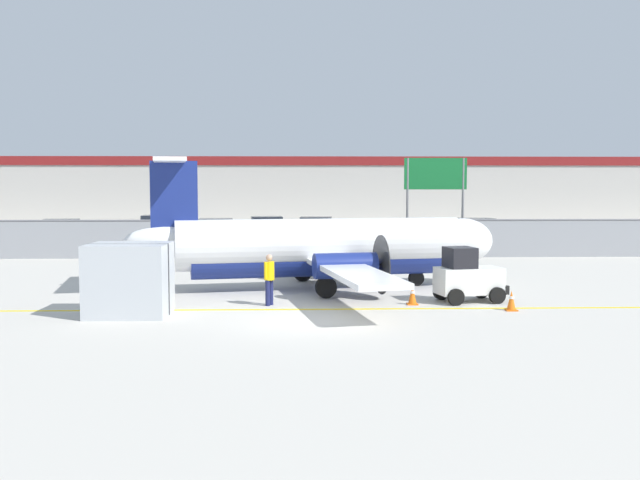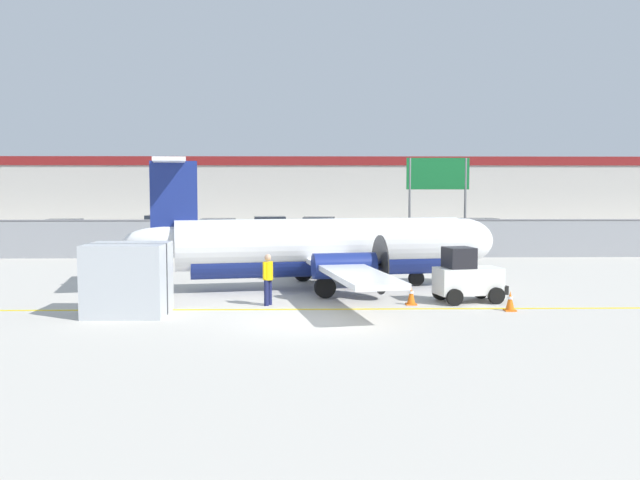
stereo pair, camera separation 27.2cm
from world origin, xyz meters
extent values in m
plane|color=#BCB7AD|center=(0.00, 0.00, 0.00)|extent=(140.00, 140.00, 0.00)
cube|color=yellow|center=(0.00, 2.00, 0.00)|extent=(84.00, 0.20, 0.01)
cube|color=gray|center=(0.00, 18.00, 1.00)|extent=(98.00, 0.04, 2.00)
cylinder|color=slate|center=(0.00, 18.00, 2.05)|extent=(98.00, 0.10, 0.10)
cube|color=#38383A|center=(0.00, 29.50, 0.06)|extent=(98.00, 17.00, 0.12)
cube|color=beige|center=(0.00, 48.00, 3.25)|extent=(91.00, 8.00, 6.50)
cube|color=maroon|center=(0.00, 44.00, 6.10)|extent=(91.00, 0.20, 0.80)
cylinder|color=white|center=(0.69, 6.49, 1.75)|extent=(11.11, 3.84, 1.90)
ellipsoid|color=white|center=(6.35, 7.53, 1.75)|extent=(2.81, 2.23, 1.80)
ellipsoid|color=white|center=(-4.97, 5.45, 1.95)|extent=(3.22, 1.58, 1.05)
cylinder|color=navy|center=(0.69, 6.49, 1.23)|extent=(9.93, 3.23, 1.48)
cube|color=white|center=(0.79, 6.51, 1.18)|extent=(4.46, 16.03, 0.18)
cylinder|color=navy|center=(0.52, 9.10, 1.18)|extent=(2.33, 1.28, 0.90)
cone|color=black|center=(1.65, 9.31, 1.18)|extent=(0.52, 0.51, 0.44)
cylinder|color=#262626|center=(1.79, 9.34, 1.18)|extent=(0.42, 2.07, 2.10)
cylinder|color=navy|center=(1.45, 3.99, 1.18)|extent=(2.33, 1.28, 0.90)
cone|color=black|center=(2.59, 4.20, 1.18)|extent=(0.52, 0.51, 0.44)
cylinder|color=#262626|center=(2.73, 4.22, 1.18)|extent=(0.42, 2.07, 2.10)
cube|color=navy|center=(-4.69, 5.50, 3.30)|extent=(1.70, 0.48, 3.10)
cube|color=white|center=(-4.83, 5.48, 4.85)|extent=(1.95, 4.92, 0.14)
cylinder|color=#59595B|center=(4.48, 7.19, 0.79)|extent=(0.16, 0.16, 0.97)
cylinder|color=black|center=(4.48, 7.19, 0.30)|extent=(0.63, 0.32, 0.60)
cylinder|color=#59595B|center=(0.00, 8.61, 0.83)|extent=(0.16, 0.16, 0.90)
cylinder|color=black|center=(0.00, 8.61, 0.38)|extent=(0.79, 0.35, 0.76)
cylinder|color=#59595B|center=(0.79, 4.26, 0.83)|extent=(0.16, 0.16, 0.90)
cylinder|color=black|center=(0.79, 4.26, 0.38)|extent=(0.79, 0.35, 0.76)
cube|color=silver|center=(5.64, 3.32, 0.73)|extent=(2.38, 1.53, 0.90)
cube|color=black|center=(5.30, 3.24, 1.53)|extent=(1.09, 1.16, 0.70)
cube|color=black|center=(6.77, 3.55, 0.43)|extent=(0.38, 1.11, 0.30)
cylinder|color=black|center=(6.25, 4.06, 0.28)|extent=(0.58, 0.29, 0.56)
cylinder|color=black|center=(6.50, 2.88, 0.28)|extent=(0.58, 0.29, 0.56)
cylinder|color=black|center=(4.78, 3.75, 0.28)|extent=(0.58, 0.29, 0.56)
cylinder|color=black|center=(5.03, 2.58, 0.28)|extent=(0.58, 0.29, 0.56)
cylinder|color=#191E4C|center=(-1.09, 2.89, 0.42)|extent=(0.22, 0.22, 0.85)
cylinder|color=#191E4C|center=(-1.19, 2.72, 0.42)|extent=(0.22, 0.22, 0.85)
cylinder|color=yellow|center=(-1.14, 2.81, 1.15)|extent=(0.46, 0.46, 0.60)
cylinder|color=yellow|center=(-1.03, 3.00, 1.18)|extent=(0.14, 0.14, 0.55)
cylinder|color=yellow|center=(-1.25, 2.61, 1.18)|extent=(0.14, 0.14, 0.55)
sphere|color=tan|center=(-1.14, 2.81, 1.59)|extent=(0.22, 0.22, 0.22)
cube|color=#B7BCC1|center=(-5.35, 1.19, 1.10)|extent=(2.44, 2.04, 2.20)
cube|color=#333338|center=(-5.35, 1.19, 1.10)|extent=(2.44, 0.12, 2.20)
cube|color=orange|center=(6.58, 1.58, 0.02)|extent=(0.36, 0.36, 0.04)
cone|color=orange|center=(6.58, 1.58, 0.34)|extent=(0.28, 0.28, 0.60)
cylinder|color=white|center=(6.58, 1.58, 0.42)|extent=(0.17, 0.17, 0.08)
cube|color=orange|center=(3.62, 2.80, 0.02)|extent=(0.36, 0.36, 0.04)
cone|color=orange|center=(3.62, 2.80, 0.34)|extent=(0.28, 0.28, 0.60)
cylinder|color=white|center=(3.62, 2.80, 0.42)|extent=(0.17, 0.17, 0.08)
cube|color=black|center=(-16.00, 26.94, 0.74)|extent=(4.39, 2.26, 0.80)
cube|color=#262D38|center=(-15.86, 26.96, 1.42)|extent=(2.39, 1.85, 0.56)
cylinder|color=black|center=(-17.27, 25.85, 0.42)|extent=(0.62, 0.28, 0.60)
cylinder|color=black|center=(-17.52, 27.64, 0.42)|extent=(0.62, 0.28, 0.60)
cylinder|color=black|center=(-14.49, 26.24, 0.42)|extent=(0.62, 0.28, 0.60)
cylinder|color=black|center=(-14.74, 28.02, 0.42)|extent=(0.62, 0.28, 0.60)
cube|color=navy|center=(-10.40, 32.54, 0.74)|extent=(4.26, 1.86, 0.80)
cube|color=#262D38|center=(-10.55, 32.55, 1.42)|extent=(2.26, 1.64, 0.56)
cylinder|color=black|center=(-8.96, 33.39, 0.42)|extent=(0.61, 0.22, 0.60)
cylinder|color=black|center=(-9.03, 31.59, 0.42)|extent=(0.61, 0.22, 0.60)
cylinder|color=black|center=(-11.76, 33.50, 0.42)|extent=(0.61, 0.22, 0.60)
cylinder|color=black|center=(-11.83, 31.70, 0.42)|extent=(0.61, 0.22, 0.60)
cube|color=red|center=(-5.88, 27.33, 0.74)|extent=(4.23, 1.76, 0.80)
cube|color=#262D38|center=(-5.73, 27.33, 1.42)|extent=(2.22, 1.59, 0.56)
cylinder|color=black|center=(-7.29, 26.45, 0.42)|extent=(0.60, 0.21, 0.60)
cylinder|color=black|center=(-7.27, 28.25, 0.42)|extent=(0.60, 0.21, 0.60)
cylinder|color=black|center=(-4.49, 26.41, 0.42)|extent=(0.60, 0.21, 0.60)
cylinder|color=black|center=(-4.47, 28.21, 0.42)|extent=(0.60, 0.21, 0.60)
cube|color=#B28C19|center=(-2.55, 30.31, 0.74)|extent=(4.36, 2.14, 0.80)
cube|color=#262D38|center=(-2.40, 30.33, 1.42)|extent=(2.36, 1.79, 0.56)
cylinder|color=black|center=(-3.85, 29.26, 0.42)|extent=(0.62, 0.26, 0.60)
cylinder|color=black|center=(-4.04, 31.05, 0.42)|extent=(0.62, 0.26, 0.60)
cylinder|color=black|center=(-1.06, 29.57, 0.42)|extent=(0.62, 0.26, 0.60)
cylinder|color=black|center=(-1.26, 31.36, 0.42)|extent=(0.62, 0.26, 0.60)
cube|color=#19662D|center=(1.26, 29.44, 0.74)|extent=(4.32, 2.02, 0.80)
cube|color=#262D38|center=(1.11, 29.45, 1.42)|extent=(2.32, 1.73, 0.56)
cylinder|color=black|center=(2.72, 30.23, 0.42)|extent=(0.61, 0.25, 0.60)
cylinder|color=black|center=(2.58, 28.43, 0.42)|extent=(0.61, 0.25, 0.60)
cylinder|color=black|center=(-0.07, 30.45, 0.42)|extent=(0.61, 0.25, 0.60)
cylinder|color=black|center=(-0.21, 28.65, 0.42)|extent=(0.61, 0.25, 0.60)
cube|color=gray|center=(5.26, 24.31, 0.74)|extent=(4.32, 2.04, 0.80)
cube|color=#262D38|center=(5.41, 24.33, 1.42)|extent=(2.32, 1.73, 0.56)
cylinder|color=black|center=(3.93, 23.30, 0.42)|extent=(0.61, 0.25, 0.60)
cylinder|color=black|center=(3.79, 25.10, 0.42)|extent=(0.61, 0.25, 0.60)
cylinder|color=black|center=(6.73, 23.53, 0.42)|extent=(0.61, 0.25, 0.60)
cylinder|color=black|center=(6.58, 25.33, 0.42)|extent=(0.61, 0.25, 0.60)
cube|color=navy|center=(11.80, 27.21, 0.74)|extent=(4.32, 2.03, 0.80)
cube|color=#262D38|center=(11.95, 27.22, 1.42)|extent=(2.32, 1.73, 0.56)
cylinder|color=black|center=(10.48, 26.20, 0.42)|extent=(0.61, 0.25, 0.60)
cylinder|color=black|center=(10.34, 27.99, 0.42)|extent=(0.61, 0.25, 0.60)
cylinder|color=black|center=(13.27, 26.42, 0.42)|extent=(0.61, 0.25, 0.60)
cylinder|color=black|center=(13.13, 28.22, 0.42)|extent=(0.61, 0.25, 0.60)
cube|color=#B28C19|center=(15.81, 23.71, 0.74)|extent=(4.28, 1.90, 0.80)
cube|color=#262D38|center=(15.66, 23.70, 1.42)|extent=(2.27, 1.66, 0.56)
cylinder|color=black|center=(17.16, 24.67, 0.42)|extent=(0.61, 0.23, 0.60)
cylinder|color=black|center=(17.25, 22.87, 0.42)|extent=(0.61, 0.23, 0.60)
cylinder|color=black|center=(14.37, 24.54, 0.42)|extent=(0.61, 0.23, 0.60)
cylinder|color=black|center=(14.45, 22.74, 0.42)|extent=(0.61, 0.23, 0.60)
cylinder|color=slate|center=(6.11, 20.06, 2.75)|extent=(0.14, 0.14, 5.50)
cylinder|color=slate|center=(9.31, 20.06, 2.75)|extent=(0.14, 0.14, 5.50)
cube|color=#14662D|center=(7.71, 20.06, 4.60)|extent=(3.60, 0.10, 1.80)
camera|label=1|loc=(-0.21, -20.58, 4.01)|focal=40.00mm
camera|label=2|loc=(0.06, -20.59, 4.01)|focal=40.00mm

